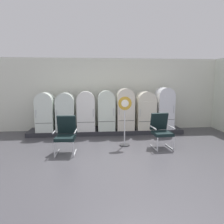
{
  "coord_description": "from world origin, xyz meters",
  "views": [
    {
      "loc": [
        -0.52,
        -4.93,
        2.01
      ],
      "look_at": [
        0.2,
        2.75,
        0.85
      ],
      "focal_mm": 33.98,
      "sensor_mm": 36.0,
      "label": 1
    }
  ],
  "objects_px": {
    "refrigerator_2": "(86,110)",
    "refrigerator_5": "(146,109)",
    "refrigerator_0": "(45,111)",
    "armchair_left": "(66,133)",
    "refrigerator_3": "(106,109)",
    "refrigerator_4": "(125,108)",
    "refrigerator_1": "(65,111)",
    "refrigerator_6": "(164,107)",
    "armchair_right": "(161,129)",
    "sign_stand": "(125,123)"
  },
  "relations": [
    {
      "from": "refrigerator_0",
      "to": "refrigerator_3",
      "type": "distance_m",
      "value": 2.24
    },
    {
      "from": "refrigerator_4",
      "to": "refrigerator_6",
      "type": "relative_size",
      "value": 0.98
    },
    {
      "from": "armchair_right",
      "to": "refrigerator_1",
      "type": "bearing_deg",
      "value": 149.44
    },
    {
      "from": "armchair_right",
      "to": "refrigerator_0",
      "type": "bearing_deg",
      "value": 154.17
    },
    {
      "from": "refrigerator_0",
      "to": "refrigerator_1",
      "type": "height_order",
      "value": "refrigerator_0"
    },
    {
      "from": "refrigerator_4",
      "to": "refrigerator_2",
      "type": "bearing_deg",
      "value": 179.24
    },
    {
      "from": "armchair_left",
      "to": "refrigerator_2",
      "type": "bearing_deg",
      "value": 76.03
    },
    {
      "from": "refrigerator_1",
      "to": "refrigerator_6",
      "type": "bearing_deg",
      "value": 0.31
    },
    {
      "from": "refrigerator_1",
      "to": "armchair_right",
      "type": "relative_size",
      "value": 1.36
    },
    {
      "from": "refrigerator_0",
      "to": "armchair_left",
      "type": "bearing_deg",
      "value": -64.56
    },
    {
      "from": "refrigerator_3",
      "to": "refrigerator_5",
      "type": "relative_size",
      "value": 1.03
    },
    {
      "from": "refrigerator_4",
      "to": "sign_stand",
      "type": "relative_size",
      "value": 1.02
    },
    {
      "from": "refrigerator_4",
      "to": "armchair_left",
      "type": "distance_m",
      "value": 2.85
    },
    {
      "from": "refrigerator_3",
      "to": "refrigerator_4",
      "type": "bearing_deg",
      "value": -0.5
    },
    {
      "from": "refrigerator_2",
      "to": "refrigerator_4",
      "type": "height_order",
      "value": "refrigerator_4"
    },
    {
      "from": "refrigerator_2",
      "to": "refrigerator_4",
      "type": "bearing_deg",
      "value": -0.76
    },
    {
      "from": "refrigerator_0",
      "to": "refrigerator_4",
      "type": "distance_m",
      "value": 2.95
    },
    {
      "from": "refrigerator_1",
      "to": "refrigerator_3",
      "type": "bearing_deg",
      "value": -0.16
    },
    {
      "from": "armchair_left",
      "to": "sign_stand",
      "type": "relative_size",
      "value": 0.68
    },
    {
      "from": "refrigerator_3",
      "to": "sign_stand",
      "type": "distance_m",
      "value": 1.62
    },
    {
      "from": "refrigerator_1",
      "to": "sign_stand",
      "type": "height_order",
      "value": "refrigerator_1"
    },
    {
      "from": "refrigerator_1",
      "to": "refrigerator_5",
      "type": "bearing_deg",
      "value": 0.1
    },
    {
      "from": "refrigerator_4",
      "to": "refrigerator_5",
      "type": "height_order",
      "value": "refrigerator_4"
    },
    {
      "from": "refrigerator_0",
      "to": "refrigerator_4",
      "type": "height_order",
      "value": "refrigerator_4"
    },
    {
      "from": "refrigerator_6",
      "to": "sign_stand",
      "type": "xyz_separation_m",
      "value": [
        -1.78,
        -1.55,
        -0.29
      ]
    },
    {
      "from": "refrigerator_0",
      "to": "refrigerator_5",
      "type": "distance_m",
      "value": 3.74
    },
    {
      "from": "refrigerator_4",
      "to": "refrigerator_5",
      "type": "bearing_deg",
      "value": 1.12
    },
    {
      "from": "refrigerator_3",
      "to": "armchair_left",
      "type": "height_order",
      "value": "refrigerator_3"
    },
    {
      "from": "armchair_left",
      "to": "refrigerator_0",
      "type": "bearing_deg",
      "value": 115.44
    },
    {
      "from": "refrigerator_1",
      "to": "refrigerator_3",
      "type": "relative_size",
      "value": 0.95
    },
    {
      "from": "refrigerator_2",
      "to": "refrigerator_5",
      "type": "height_order",
      "value": "refrigerator_2"
    },
    {
      "from": "refrigerator_0",
      "to": "refrigerator_1",
      "type": "relative_size",
      "value": 1.01
    },
    {
      "from": "armchair_left",
      "to": "sign_stand",
      "type": "distance_m",
      "value": 1.79
    },
    {
      "from": "refrigerator_6",
      "to": "armchair_left",
      "type": "xyz_separation_m",
      "value": [
        -3.5,
        -2.04,
        -0.44
      ]
    },
    {
      "from": "refrigerator_3",
      "to": "refrigerator_4",
      "type": "relative_size",
      "value": 0.95
    },
    {
      "from": "refrigerator_0",
      "to": "armchair_right",
      "type": "relative_size",
      "value": 1.37
    },
    {
      "from": "refrigerator_1",
      "to": "armchair_right",
      "type": "height_order",
      "value": "refrigerator_1"
    },
    {
      "from": "refrigerator_1",
      "to": "refrigerator_3",
      "type": "xyz_separation_m",
      "value": [
        1.5,
        -0.0,
        0.04
      ]
    },
    {
      "from": "refrigerator_2",
      "to": "refrigerator_3",
      "type": "bearing_deg",
      "value": -1.01
    },
    {
      "from": "refrigerator_4",
      "to": "armchair_left",
      "type": "xyz_separation_m",
      "value": [
        -1.97,
        -2.01,
        -0.42
      ]
    },
    {
      "from": "refrigerator_5",
      "to": "armchair_left",
      "type": "bearing_deg",
      "value": -143.73
    },
    {
      "from": "refrigerator_5",
      "to": "armchair_right",
      "type": "bearing_deg",
      "value": -89.23
    },
    {
      "from": "refrigerator_2",
      "to": "refrigerator_3",
      "type": "distance_m",
      "value": 0.75
    },
    {
      "from": "refrigerator_0",
      "to": "refrigerator_5",
      "type": "height_order",
      "value": "refrigerator_5"
    },
    {
      "from": "refrigerator_1",
      "to": "refrigerator_2",
      "type": "xyz_separation_m",
      "value": [
        0.75,
        0.01,
        0.03
      ]
    },
    {
      "from": "refrigerator_1",
      "to": "armchair_left",
      "type": "bearing_deg",
      "value": -83.06
    },
    {
      "from": "refrigerator_3",
      "to": "refrigerator_4",
      "type": "xyz_separation_m",
      "value": [
        0.71,
        -0.01,
        0.04
      ]
    },
    {
      "from": "refrigerator_5",
      "to": "armchair_left",
      "type": "relative_size",
      "value": 1.39
    },
    {
      "from": "refrigerator_0",
      "to": "armchair_left",
      "type": "height_order",
      "value": "refrigerator_0"
    },
    {
      "from": "refrigerator_1",
      "to": "refrigerator_6",
      "type": "relative_size",
      "value": 0.89
    }
  ]
}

